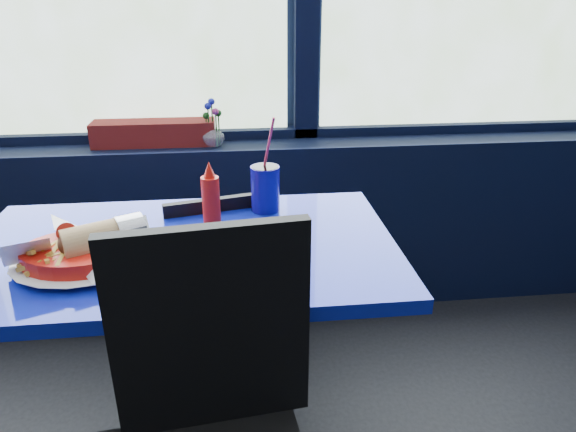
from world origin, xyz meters
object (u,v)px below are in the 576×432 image
object	(u,v)px
chair_near_back	(228,274)
ketchup_bottle	(211,197)
near_table	(188,299)
flower_vase	(213,132)
soda_cup	(265,187)
planter_box	(154,133)
food_basket	(84,251)

from	to	relation	value
chair_near_back	ketchup_bottle	world-z (taller)	ketchup_bottle
near_table	ketchup_bottle	bearing A→B (deg)	57.72
chair_near_back	ketchup_bottle	xyz separation A→B (m)	(-0.03, -0.21, 0.38)
flower_vase	soda_cup	size ratio (longest dim) A/B	0.64
chair_near_back	planter_box	xyz separation A→B (m)	(-0.29, 0.54, 0.40)
flower_vase	soda_cup	bearing A→B (deg)	-73.44
planter_box	flower_vase	size ratio (longest dim) A/B	2.57
near_table	flower_vase	distance (m)	0.88
near_table	planter_box	size ratio (longest dim) A/B	2.34
planter_box	soda_cup	world-z (taller)	soda_cup
planter_box	flower_vase	bearing A→B (deg)	-10.65
chair_near_back	planter_box	size ratio (longest dim) A/B	1.55
planter_box	ketchup_bottle	xyz separation A→B (m)	(0.26, -0.75, -0.01)
near_table	chair_near_back	size ratio (longest dim) A/B	1.51
chair_near_back	planter_box	world-z (taller)	planter_box
ketchup_bottle	soda_cup	distance (m)	0.20
planter_box	food_basket	xyz separation A→B (m)	(-0.06, -0.97, -0.06)
near_table	ketchup_bottle	world-z (taller)	ketchup_bottle
flower_vase	ketchup_bottle	size ratio (longest dim) A/B	0.99
near_table	planter_box	distance (m)	0.94
planter_box	soda_cup	distance (m)	0.78
ketchup_bottle	near_table	bearing A→B (deg)	-122.28
ketchup_bottle	soda_cup	world-z (taller)	soda_cup
near_table	flower_vase	xyz separation A→B (m)	(0.07, 0.83, 0.29)
planter_box	food_basket	distance (m)	0.97
chair_near_back	flower_vase	size ratio (longest dim) A/B	3.98
flower_vase	chair_near_back	bearing A→B (deg)	-85.00
ketchup_bottle	soda_cup	bearing A→B (deg)	30.25
near_table	food_basket	bearing A→B (deg)	-158.99
planter_box	ketchup_bottle	world-z (taller)	ketchup_bottle
chair_near_back	flower_vase	distance (m)	0.64
ketchup_bottle	food_basket	bearing A→B (deg)	-145.66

